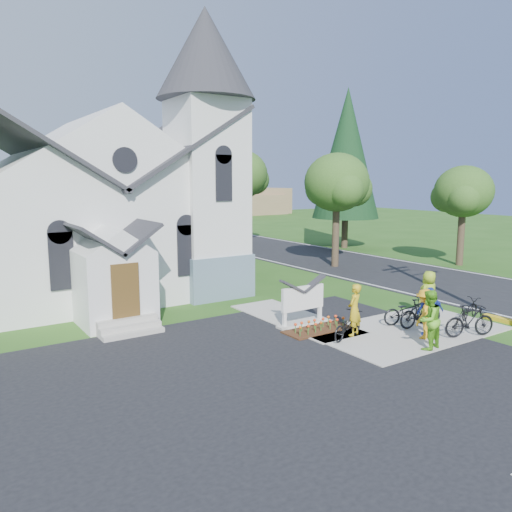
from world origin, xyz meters
TOP-DOWN VIEW (x-y plane):
  - ground at (0.00, 0.00)m, footprint 120.00×120.00m
  - parking_lot at (-7.00, -2.00)m, footprint 20.00×16.00m
  - road at (10.00, 15.00)m, footprint 8.00×90.00m
  - sidewalk at (1.50, 0.50)m, footprint 7.00×4.00m
  - church at (-5.48, 12.48)m, footprint 12.35×12.00m
  - church_sign at (-1.20, 3.20)m, footprint 2.20×0.40m
  - flower_bed at (-1.20, 2.30)m, footprint 2.60×1.10m
  - tree_road_near at (8.50, 12.00)m, footprint 4.00×4.00m
  - tree_road_mid at (9.00, 24.00)m, footprint 4.40×4.40m
  - tree_road_far at (15.50, 8.00)m, footprint 3.60×3.60m
  - conifer at (15.00, 18.00)m, footprint 5.20×5.20m
  - distant_hills at (3.36, 56.33)m, footprint 61.00×10.00m
  - cyclist_0 at (-0.57, 1.13)m, footprint 0.79×0.67m
  - bike_0 at (-1.01, 0.99)m, footprint 1.84×1.10m
  - cyclist_1 at (0.40, -1.20)m, footprint 1.03×0.86m
  - bike_1 at (2.11, 0.43)m, footprint 1.89×0.88m
  - cyclist_2 at (1.56, -0.38)m, footprint 1.09×0.72m
  - bike_2 at (2.02, 0.97)m, footprint 2.03×1.29m
  - cyclist_3 at (1.20, -0.43)m, footprint 1.25×0.94m
  - bike_3 at (2.64, -1.20)m, footprint 1.97×1.15m
  - cyclist_4 at (3.53, 1.19)m, footprint 0.94×0.64m
  - bike_4 at (4.70, 0.15)m, footprint 1.59×0.88m

SIDE VIEW (x-z plane):
  - ground at x=0.00m, z-range 0.00..0.00m
  - parking_lot at x=-7.00m, z-range 0.00..0.02m
  - road at x=10.00m, z-range 0.00..0.02m
  - sidewalk at x=1.50m, z-range 0.00..0.05m
  - flower_bed at x=-1.20m, z-range 0.00..0.07m
  - bike_4 at x=4.70m, z-range 0.05..0.84m
  - bike_0 at x=-1.01m, z-range 0.05..0.96m
  - bike_2 at x=2.02m, z-range 0.05..1.06m
  - bike_1 at x=2.11m, z-range 0.05..1.15m
  - bike_3 at x=2.64m, z-range 0.05..1.19m
  - cyclist_3 at x=1.20m, z-range 0.05..1.77m
  - cyclist_2 at x=1.56m, z-range 0.05..1.78m
  - cyclist_0 at x=-0.57m, z-range 0.05..1.88m
  - cyclist_4 at x=3.53m, z-range 0.05..1.90m
  - cyclist_1 at x=0.40m, z-range 0.05..1.98m
  - church_sign at x=-1.20m, z-range 0.18..1.88m
  - distant_hills at x=3.36m, z-range -0.63..4.97m
  - tree_road_far at x=15.50m, z-range 1.48..7.78m
  - tree_road_near at x=8.50m, z-range 1.68..8.73m
  - church at x=-5.48m, z-range -1.25..11.75m
  - tree_road_mid at x=9.00m, z-range 1.88..9.68m
  - conifer at x=15.00m, z-range 1.19..13.59m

